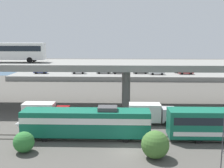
% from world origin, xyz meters
% --- Properties ---
extents(ground_plane, '(260.00, 260.00, 0.00)m').
position_xyz_m(ground_plane, '(0.00, 0.00, 0.00)').
color(ground_plane, '#4C4944').
extents(rail_strip_near, '(110.00, 0.12, 0.12)m').
position_xyz_m(rail_strip_near, '(0.00, 3.26, 0.06)').
color(rail_strip_near, '#59544C').
rests_on(rail_strip_near, ground_plane).
extents(rail_strip_far, '(110.00, 0.12, 0.12)m').
position_xyz_m(rail_strip_far, '(0.00, 4.74, 0.06)').
color(rail_strip_far, '#59544C').
rests_on(rail_strip_far, ground_plane).
extents(train_locomotive, '(17.19, 3.04, 4.18)m').
position_xyz_m(train_locomotive, '(-6.14, 4.00, 2.19)').
color(train_locomotive, '#14664C').
rests_on(train_locomotive, ground_plane).
extents(highway_overpass, '(96.00, 11.73, 8.27)m').
position_xyz_m(highway_overpass, '(0.00, 20.00, 7.57)').
color(highway_overpass, gray).
rests_on(highway_overpass, ground_plane).
extents(transit_bus_on_overpass, '(12.00, 2.68, 3.40)m').
position_xyz_m(transit_bus_on_overpass, '(-20.42, 18.97, 10.33)').
color(transit_bus_on_overpass, silver).
rests_on(transit_bus_on_overpass, highway_overpass).
extents(service_truck_west, '(6.80, 2.46, 3.04)m').
position_xyz_m(service_truck_west, '(3.48, 10.22, 1.64)').
color(service_truck_west, '#B7B7BC').
rests_on(service_truck_west, ground_plane).
extents(service_truck_east, '(6.80, 2.46, 3.04)m').
position_xyz_m(service_truck_east, '(-12.28, 10.22, 1.64)').
color(service_truck_east, maroon).
rests_on(service_truck_east, ground_plane).
extents(pier_parking_lot, '(68.32, 13.31, 1.42)m').
position_xyz_m(pier_parking_lot, '(0.00, 55.00, 0.71)').
color(pier_parking_lot, gray).
rests_on(pier_parking_lot, ground_plane).
extents(parked_car_0, '(4.24, 1.89, 1.50)m').
position_xyz_m(parked_car_0, '(-1.34, 55.16, 2.19)').
color(parked_car_0, black).
rests_on(parked_car_0, pier_parking_lot).
extents(parked_car_1, '(4.19, 1.87, 1.50)m').
position_xyz_m(parked_car_1, '(-25.72, 54.83, 2.19)').
color(parked_car_1, navy).
rests_on(parked_car_1, pier_parking_lot).
extents(parked_car_2, '(4.66, 1.85, 1.50)m').
position_xyz_m(parked_car_2, '(5.09, 55.56, 2.19)').
color(parked_car_2, black).
rests_on(parked_car_2, pier_parking_lot).
extents(parked_car_3, '(4.18, 1.82, 1.50)m').
position_xyz_m(parked_car_3, '(-13.89, 54.79, 2.19)').
color(parked_car_3, '#B7B7BC').
rests_on(parked_car_3, pier_parking_lot).
extents(parked_car_4, '(4.41, 2.00, 1.50)m').
position_xyz_m(parked_car_4, '(18.14, 57.57, 2.19)').
color(parked_car_4, black).
rests_on(parked_car_4, pier_parking_lot).
extents(parked_car_5, '(4.60, 1.88, 1.50)m').
position_xyz_m(parked_car_5, '(-6.22, 55.47, 2.19)').
color(parked_car_5, '#515459').
rests_on(parked_car_5, pier_parking_lot).
extents(parked_car_6, '(4.26, 1.93, 1.50)m').
position_xyz_m(parked_car_6, '(18.68, 54.56, 2.19)').
color(parked_car_6, maroon).
rests_on(parked_car_6, pier_parking_lot).
extents(parked_car_7, '(4.43, 1.86, 1.50)m').
position_xyz_m(parked_car_7, '(9.83, 53.47, 2.19)').
color(parked_car_7, silver).
rests_on(parked_car_7, pier_parking_lot).
extents(harbor_water, '(140.00, 36.00, 0.01)m').
position_xyz_m(harbor_water, '(0.00, 78.00, 0.00)').
color(harbor_water, '#385B7A').
rests_on(harbor_water, ground_plane).
extents(shrub_left, '(2.35, 2.35, 2.35)m').
position_xyz_m(shrub_left, '(-11.77, -0.53, 1.18)').
color(shrub_left, '#2F7433').
rests_on(shrub_left, ground_plane).
extents(shrub_right, '(3.00, 3.00, 3.00)m').
position_xyz_m(shrub_right, '(2.74, -1.59, 1.50)').
color(shrub_right, '#406B2E').
rests_on(shrub_right, ground_plane).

